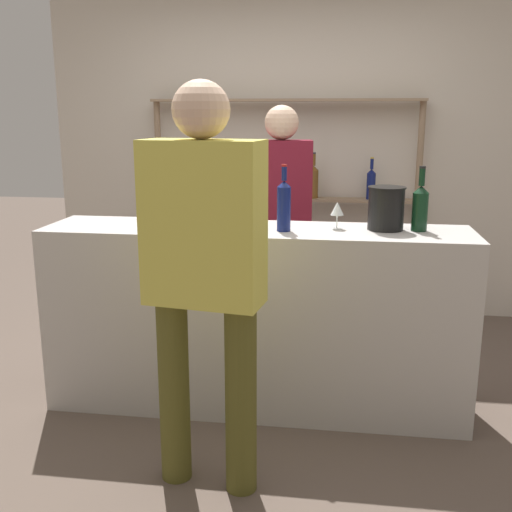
{
  "coord_description": "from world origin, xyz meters",
  "views": [
    {
      "loc": [
        0.45,
        -3.17,
        1.65
      ],
      "look_at": [
        0.0,
        0.0,
        0.88
      ],
      "focal_mm": 42.0,
      "sensor_mm": 36.0,
      "label": 1
    }
  ],
  "objects_px": {
    "counter_bottle_1": "(284,205)",
    "wine_glass": "(337,209)",
    "ice_bucket": "(386,208)",
    "customer_center": "(204,263)",
    "cork_jar": "(190,213)",
    "counter_bottle_0": "(420,207)",
    "counter_bottle_2": "(243,202)",
    "server_behind_counter": "(281,210)"
  },
  "relations": [
    {
      "from": "counter_bottle_2",
      "to": "wine_glass",
      "type": "bearing_deg",
      "value": 3.51
    },
    {
      "from": "cork_jar",
      "to": "server_behind_counter",
      "type": "distance_m",
      "value": 0.9
    },
    {
      "from": "server_behind_counter",
      "to": "wine_glass",
      "type": "bearing_deg",
      "value": 20.19
    },
    {
      "from": "counter_bottle_0",
      "to": "wine_glass",
      "type": "bearing_deg",
      "value": -179.28
    },
    {
      "from": "cork_jar",
      "to": "server_behind_counter",
      "type": "height_order",
      "value": "server_behind_counter"
    },
    {
      "from": "wine_glass",
      "to": "cork_jar",
      "type": "relative_size",
      "value": 0.99
    },
    {
      "from": "counter_bottle_0",
      "to": "customer_center",
      "type": "height_order",
      "value": "customer_center"
    },
    {
      "from": "cork_jar",
      "to": "customer_center",
      "type": "xyz_separation_m",
      "value": [
        0.26,
        -0.79,
        -0.07
      ]
    },
    {
      "from": "counter_bottle_0",
      "to": "counter_bottle_1",
      "type": "bearing_deg",
      "value": -171.82
    },
    {
      "from": "counter_bottle_0",
      "to": "counter_bottle_2",
      "type": "distance_m",
      "value": 0.94
    },
    {
      "from": "cork_jar",
      "to": "server_behind_counter",
      "type": "xyz_separation_m",
      "value": [
        0.42,
        0.79,
        -0.1
      ]
    },
    {
      "from": "counter_bottle_0",
      "to": "server_behind_counter",
      "type": "bearing_deg",
      "value": 137.82
    },
    {
      "from": "counter_bottle_0",
      "to": "server_behind_counter",
      "type": "distance_m",
      "value": 1.11
    },
    {
      "from": "ice_bucket",
      "to": "counter_bottle_2",
      "type": "bearing_deg",
      "value": -176.69
    },
    {
      "from": "customer_center",
      "to": "counter_bottle_1",
      "type": "bearing_deg",
      "value": -11.06
    },
    {
      "from": "counter_bottle_0",
      "to": "ice_bucket",
      "type": "xyz_separation_m",
      "value": [
        -0.18,
        0.01,
        -0.01
      ]
    },
    {
      "from": "server_behind_counter",
      "to": "cork_jar",
      "type": "bearing_deg",
      "value": -35.1
    },
    {
      "from": "counter_bottle_0",
      "to": "customer_center",
      "type": "xyz_separation_m",
      "value": [
        -0.98,
        -0.84,
        -0.13
      ]
    },
    {
      "from": "counter_bottle_1",
      "to": "server_behind_counter",
      "type": "xyz_separation_m",
      "value": [
        -0.1,
        0.84,
        -0.17
      ]
    },
    {
      "from": "server_behind_counter",
      "to": "counter_bottle_2",
      "type": "bearing_deg",
      "value": -16.37
    },
    {
      "from": "counter_bottle_2",
      "to": "wine_glass",
      "type": "xyz_separation_m",
      "value": [
        0.51,
        0.03,
        -0.03
      ]
    },
    {
      "from": "wine_glass",
      "to": "ice_bucket",
      "type": "bearing_deg",
      "value": 2.94
    },
    {
      "from": "counter_bottle_0",
      "to": "counter_bottle_2",
      "type": "bearing_deg",
      "value": -177.78
    },
    {
      "from": "counter_bottle_0",
      "to": "customer_center",
      "type": "distance_m",
      "value": 1.29
    },
    {
      "from": "wine_glass",
      "to": "cork_jar",
      "type": "bearing_deg",
      "value": -176.81
    },
    {
      "from": "ice_bucket",
      "to": "cork_jar",
      "type": "relative_size",
      "value": 1.55
    },
    {
      "from": "counter_bottle_2",
      "to": "wine_glass",
      "type": "height_order",
      "value": "counter_bottle_2"
    },
    {
      "from": "counter_bottle_1",
      "to": "wine_glass",
      "type": "relative_size",
      "value": 2.39
    },
    {
      "from": "ice_bucket",
      "to": "customer_center",
      "type": "xyz_separation_m",
      "value": [
        -0.8,
        -0.85,
        -0.12
      ]
    },
    {
      "from": "ice_bucket",
      "to": "customer_center",
      "type": "height_order",
      "value": "customer_center"
    },
    {
      "from": "wine_glass",
      "to": "cork_jar",
      "type": "xyz_separation_m",
      "value": [
        -0.8,
        -0.04,
        -0.03
      ]
    },
    {
      "from": "counter_bottle_2",
      "to": "ice_bucket",
      "type": "relative_size",
      "value": 1.53
    },
    {
      "from": "customer_center",
      "to": "server_behind_counter",
      "type": "xyz_separation_m",
      "value": [
        0.16,
        1.58,
        -0.02
      ]
    },
    {
      "from": "counter_bottle_1",
      "to": "cork_jar",
      "type": "bearing_deg",
      "value": 174.25
    },
    {
      "from": "counter_bottle_2",
      "to": "customer_center",
      "type": "distance_m",
      "value": 0.82
    },
    {
      "from": "cork_jar",
      "to": "server_behind_counter",
      "type": "relative_size",
      "value": 0.09
    },
    {
      "from": "counter_bottle_0",
      "to": "wine_glass",
      "type": "height_order",
      "value": "counter_bottle_0"
    },
    {
      "from": "counter_bottle_1",
      "to": "counter_bottle_2",
      "type": "bearing_deg",
      "value": 163.92
    },
    {
      "from": "counter_bottle_1",
      "to": "wine_glass",
      "type": "distance_m",
      "value": 0.3
    },
    {
      "from": "counter_bottle_1",
      "to": "ice_bucket",
      "type": "height_order",
      "value": "counter_bottle_1"
    },
    {
      "from": "ice_bucket",
      "to": "counter_bottle_0",
      "type": "bearing_deg",
      "value": -2.57
    },
    {
      "from": "wine_glass",
      "to": "customer_center",
      "type": "bearing_deg",
      "value": -123.03
    }
  ]
}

